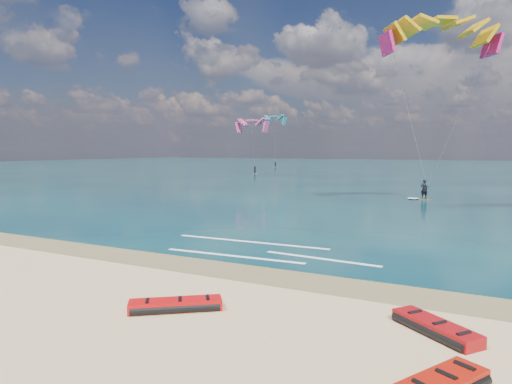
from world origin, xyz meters
TOP-DOWN VIEW (x-y plane):
  - ground at (0.00, 40.00)m, footprint 320.00×320.00m
  - wet_sand_strip at (0.00, 3.00)m, footprint 320.00×2.40m
  - sea at (0.00, 104.00)m, footprint 320.00×200.00m
  - packed_kite_left at (1.80, -1.64)m, footprint 2.94×2.56m
  - packed_kite_mid at (8.90, 0.04)m, footprint 2.75×2.46m
  - kitesurfer_main at (5.37, 29.72)m, footprint 9.45×10.34m
  - shoreline_foam at (0.58, 6.61)m, footprint 11.31×3.67m
  - distant_kites at (-7.52, 80.17)m, footprint 79.65×33.69m

SIDE VIEW (x-z plane):
  - ground at x=0.00m, z-range 0.00..0.00m
  - packed_kite_left at x=1.80m, z-range -0.18..0.18m
  - packed_kite_mid at x=8.90m, z-range -0.19..0.19m
  - wet_sand_strip at x=0.00m, z-range 0.00..0.01m
  - sea at x=0.00m, z-range 0.00..0.04m
  - shoreline_foam at x=0.58m, z-range 0.04..0.05m
  - distant_kites at x=-7.52m, z-range -1.26..11.92m
  - kitesurfer_main at x=5.37m, z-range 0.28..16.88m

